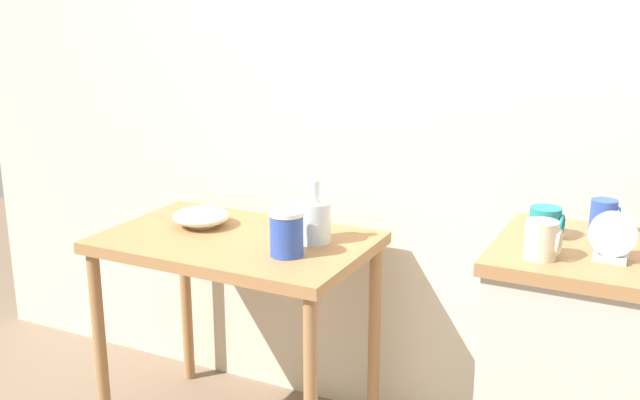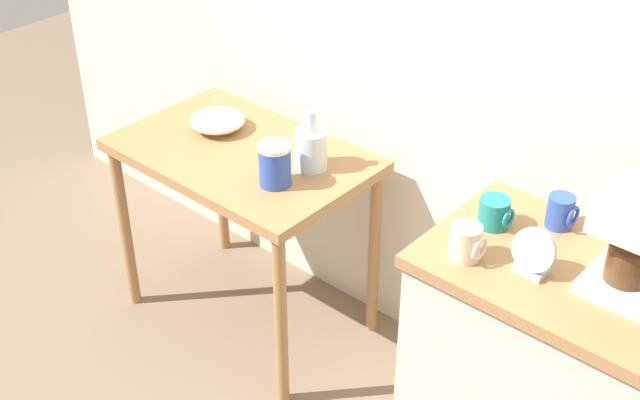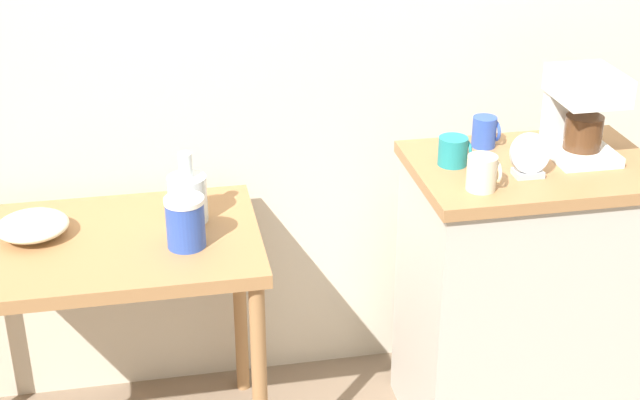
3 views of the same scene
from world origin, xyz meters
The scene contains 11 objects.
ground_plane centered at (0.00, 0.00, 0.00)m, with size 8.00×8.00×0.00m, color #7A6651.
wooden_table centered at (-0.58, 0.06, 0.66)m, with size 0.91×0.58×0.76m.
kitchen_counter centered at (0.68, -0.01, 0.46)m, with size 0.71×0.50×0.92m.
bowl_stoneware centered at (-0.76, 0.12, 0.79)m, with size 0.20×0.20×0.06m.
glass_carafe_vase centered at (-0.32, 0.14, 0.83)m, with size 0.11×0.11×0.21m.
canister_enamel centered at (-0.33, -0.02, 0.83)m, with size 0.11×0.11×0.15m.
coffee_maker centered at (0.83, 0.04, 1.06)m, with size 0.18×0.22×0.26m.
mug_dark_teal centered at (0.45, 0.03, 0.96)m, with size 0.09×0.09×0.08m.
mug_small_cream centered at (0.47, -0.15, 0.96)m, with size 0.09×0.08×0.10m.
mug_blue centered at (0.58, 0.15, 0.96)m, with size 0.08×0.07×0.09m.
table_clock centered at (0.63, -0.09, 0.97)m, with size 0.12×0.06×0.13m.
Camera 2 is at (1.35, -1.72, 2.24)m, focal length 47.63 mm.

